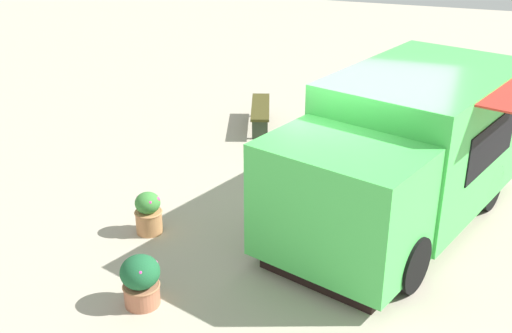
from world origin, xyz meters
TOP-DOWN VIEW (x-y plane):
  - ground_plane at (0.00, 0.00)m, footprint 40.00×40.00m
  - food_truck at (0.60, 0.15)m, footprint 4.10×5.57m
  - planter_flowering_near at (-2.27, -3.32)m, footprint 0.53×0.53m
  - planter_flowering_far at (-3.07, -1.60)m, footprint 0.45×0.45m
  - plaza_bench at (-2.93, 3.43)m, footprint 0.93×1.83m

SIDE VIEW (x-z plane):
  - ground_plane at x=0.00m, z-range 0.00..0.00m
  - planter_flowering_far at x=-3.07m, z-range 0.00..0.69m
  - planter_flowering_near at x=-2.27m, z-range 0.01..0.74m
  - plaza_bench at x=-2.93m, z-range 0.13..0.64m
  - food_truck at x=0.60m, z-range -0.05..2.33m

